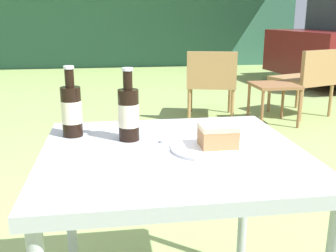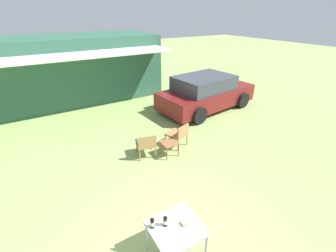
{
  "view_description": "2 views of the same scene",
  "coord_description": "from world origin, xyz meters",
  "px_view_note": "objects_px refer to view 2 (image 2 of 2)",
  "views": [
    {
      "loc": [
        -0.19,
        -1.16,
        1.11
      ],
      "look_at": [
        0.0,
        0.1,
        0.76
      ],
      "focal_mm": 42.0,
      "sensor_mm": 36.0,
      "label": 1
    },
    {
      "loc": [
        -1.38,
        -2.04,
        3.79
      ],
      "look_at": [
        1.53,
        2.8,
        0.9
      ],
      "focal_mm": 24.0,
      "sensor_mm": 36.0,
      "label": 2
    }
  ],
  "objects_px": {
    "parked_car": "(206,93)",
    "cake_on_plate": "(183,223)",
    "garden_side_table": "(169,144)",
    "patio_table": "(176,230)",
    "wicker_chair_plain": "(178,133)",
    "wicker_chair_cushioned": "(146,143)",
    "cola_bottle_far": "(152,223)",
    "cola_bottle_near": "(165,221)"
  },
  "relations": [
    {
      "from": "parked_car",
      "to": "cake_on_plate",
      "type": "bearing_deg",
      "value": -139.0
    },
    {
      "from": "garden_side_table",
      "to": "patio_table",
      "type": "height_order",
      "value": "patio_table"
    },
    {
      "from": "wicker_chair_plain",
      "to": "cake_on_plate",
      "type": "bearing_deg",
      "value": 38.3
    },
    {
      "from": "wicker_chair_cushioned",
      "to": "wicker_chair_plain",
      "type": "bearing_deg",
      "value": -167.27
    },
    {
      "from": "parked_car",
      "to": "wicker_chair_plain",
      "type": "distance_m",
      "value": 3.36
    },
    {
      "from": "wicker_chair_cushioned",
      "to": "cake_on_plate",
      "type": "bearing_deg",
      "value": 89.27
    },
    {
      "from": "patio_table",
      "to": "cake_on_plate",
      "type": "xyz_separation_m",
      "value": [
        0.13,
        -0.01,
        0.1
      ]
    },
    {
      "from": "cola_bottle_far",
      "to": "patio_table",
      "type": "bearing_deg",
      "value": -31.78
    },
    {
      "from": "garden_side_table",
      "to": "parked_car",
      "type": "bearing_deg",
      "value": 35.43
    },
    {
      "from": "garden_side_table",
      "to": "cake_on_plate",
      "type": "relative_size",
      "value": 1.86
    },
    {
      "from": "wicker_chair_plain",
      "to": "garden_side_table",
      "type": "xyz_separation_m",
      "value": [
        -0.49,
        -0.28,
        -0.07
      ]
    },
    {
      "from": "wicker_chair_cushioned",
      "to": "cola_bottle_far",
      "type": "height_order",
      "value": "cola_bottle_far"
    },
    {
      "from": "wicker_chair_plain",
      "to": "cake_on_plate",
      "type": "height_order",
      "value": "cake_on_plate"
    },
    {
      "from": "parked_car",
      "to": "cola_bottle_near",
      "type": "xyz_separation_m",
      "value": [
        -4.82,
        -4.82,
        0.1
      ]
    },
    {
      "from": "patio_table",
      "to": "cola_bottle_far",
      "type": "bearing_deg",
      "value": 148.22
    },
    {
      "from": "parked_car",
      "to": "cake_on_plate",
      "type": "xyz_separation_m",
      "value": [
        -4.56,
        -4.96,
        0.04
      ]
    },
    {
      "from": "cola_bottle_near",
      "to": "cola_bottle_far",
      "type": "distance_m",
      "value": 0.21
    },
    {
      "from": "parked_car",
      "to": "wicker_chair_cushioned",
      "type": "relative_size",
      "value": 5.83
    },
    {
      "from": "cola_bottle_far",
      "to": "parked_car",
      "type": "bearing_deg",
      "value": 43.45
    },
    {
      "from": "patio_table",
      "to": "cake_on_plate",
      "type": "height_order",
      "value": "cake_on_plate"
    },
    {
      "from": "parked_car",
      "to": "cake_on_plate",
      "type": "distance_m",
      "value": 6.74
    },
    {
      "from": "garden_side_table",
      "to": "wicker_chair_plain",
      "type": "bearing_deg",
      "value": 29.72
    },
    {
      "from": "wicker_chair_cushioned",
      "to": "cola_bottle_near",
      "type": "xyz_separation_m",
      "value": [
        -1.03,
        -2.86,
        0.35
      ]
    },
    {
      "from": "wicker_chair_cushioned",
      "to": "patio_table",
      "type": "distance_m",
      "value": 3.12
    },
    {
      "from": "wicker_chair_plain",
      "to": "cola_bottle_far",
      "type": "relative_size",
      "value": 3.08
    },
    {
      "from": "wicker_chair_plain",
      "to": "cola_bottle_near",
      "type": "xyz_separation_m",
      "value": [
        -2.13,
        -2.84,
        0.36
      ]
    },
    {
      "from": "wicker_chair_cushioned",
      "to": "patio_table",
      "type": "height_order",
      "value": "wicker_chair_cushioned"
    },
    {
      "from": "cake_on_plate",
      "to": "wicker_chair_cushioned",
      "type": "bearing_deg",
      "value": 75.54
    },
    {
      "from": "wicker_chair_cushioned",
      "to": "garden_side_table",
      "type": "relative_size",
      "value": 1.7
    },
    {
      "from": "parked_car",
      "to": "cola_bottle_far",
      "type": "relative_size",
      "value": 17.99
    },
    {
      "from": "wicker_chair_cushioned",
      "to": "garden_side_table",
      "type": "distance_m",
      "value": 0.68
    },
    {
      "from": "patio_table",
      "to": "cola_bottle_near",
      "type": "xyz_separation_m",
      "value": [
        -0.13,
        0.12,
        0.17
      ]
    },
    {
      "from": "patio_table",
      "to": "cola_bottle_near",
      "type": "bearing_deg",
      "value": 136.16
    },
    {
      "from": "parked_car",
      "to": "cola_bottle_near",
      "type": "distance_m",
      "value": 6.82
    },
    {
      "from": "wicker_chair_cushioned",
      "to": "cola_bottle_far",
      "type": "xyz_separation_m",
      "value": [
        -1.22,
        -2.78,
        0.35
      ]
    },
    {
      "from": "wicker_chair_cushioned",
      "to": "cake_on_plate",
      "type": "height_order",
      "value": "cake_on_plate"
    },
    {
      "from": "parked_car",
      "to": "patio_table",
      "type": "xyz_separation_m",
      "value": [
        -4.69,
        -4.95,
        -0.06
      ]
    },
    {
      "from": "wicker_chair_plain",
      "to": "patio_table",
      "type": "relative_size",
      "value": 0.92
    },
    {
      "from": "garden_side_table",
      "to": "wicker_chair_cushioned",
      "type": "bearing_deg",
      "value": 153.33
    },
    {
      "from": "parked_car",
      "to": "wicker_chair_cushioned",
      "type": "height_order",
      "value": "parked_car"
    },
    {
      "from": "cola_bottle_near",
      "to": "cola_bottle_far",
      "type": "relative_size",
      "value": 1.0
    },
    {
      "from": "wicker_chair_cushioned",
      "to": "patio_table",
      "type": "relative_size",
      "value": 0.92
    }
  ]
}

